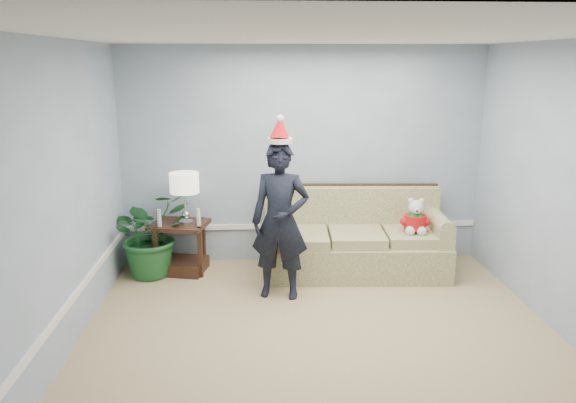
# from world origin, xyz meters

# --- Properties ---
(room_shell) EXTENTS (4.54, 5.04, 2.74)m
(room_shell) POSITION_xyz_m (0.00, 0.00, 1.35)
(room_shell) COLOR tan
(room_shell) RESTS_ON ground
(wainscot_trim) EXTENTS (4.49, 4.99, 0.06)m
(wainscot_trim) POSITION_xyz_m (-1.18, 1.18, 0.45)
(wainscot_trim) COLOR white
(wainscot_trim) RESTS_ON room_shell
(sofa) EXTENTS (2.21, 1.04, 1.01)m
(sofa) POSITION_xyz_m (0.60, 2.05, 0.36)
(sofa) COLOR #5C642F
(sofa) RESTS_ON room_shell
(side_table) EXTENTS (0.74, 0.66, 0.62)m
(side_table) POSITION_xyz_m (-1.51, 2.14, 0.24)
(side_table) COLOR #392114
(side_table) RESTS_ON room_shell
(table_lamp) EXTENTS (0.35, 0.35, 0.61)m
(table_lamp) POSITION_xyz_m (-1.43, 2.11, 1.09)
(table_lamp) COLOR silver
(table_lamp) RESTS_ON side_table
(candle_pair) EXTENTS (0.51, 0.05, 0.20)m
(candle_pair) POSITION_xyz_m (-1.50, 2.01, 0.71)
(candle_pair) COLOR silver
(candle_pair) RESTS_ON side_table
(houseplant) EXTENTS (1.24, 1.22, 1.04)m
(houseplant) POSITION_xyz_m (-1.84, 2.05, 0.52)
(houseplant) COLOR #195224
(houseplant) RESTS_ON room_shell
(man) EXTENTS (0.69, 0.52, 1.70)m
(man) POSITION_xyz_m (-0.33, 1.35, 0.85)
(man) COLOR black
(man) RESTS_ON room_shell
(santa_hat) EXTENTS (0.30, 0.33, 0.30)m
(santa_hat) POSITION_xyz_m (-0.33, 1.36, 1.82)
(santa_hat) COLOR silver
(santa_hat) RESTS_ON man
(teddy_bear) EXTENTS (0.30, 0.32, 0.42)m
(teddy_bear) POSITION_xyz_m (1.28, 1.86, 0.68)
(teddy_bear) COLOR silver
(teddy_bear) RESTS_ON sofa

